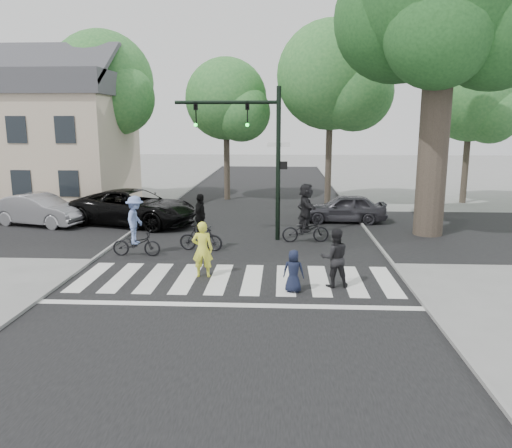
{
  "coord_description": "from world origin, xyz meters",
  "views": [
    {
      "loc": [
        1.37,
        -13.37,
        4.65
      ],
      "look_at": [
        0.5,
        3.0,
        1.3
      ],
      "focal_mm": 35.0,
      "sensor_mm": 36.0,
      "label": 1
    }
  ],
  "objects_px": {
    "traffic_signal": "(257,142)",
    "pedestrian_child": "(293,271)",
    "cyclist_left": "(136,230)",
    "cyclist_mid": "(201,228)",
    "pedestrian_woman": "(202,249)",
    "eucalyptus": "(443,6)",
    "car_grey": "(344,208)",
    "car_suv": "(135,207)",
    "pedestrian_adult": "(335,258)",
    "car_silver": "(39,210)",
    "cyclist_right": "(306,216)"
  },
  "relations": [
    {
      "from": "traffic_signal",
      "to": "pedestrian_woman",
      "type": "height_order",
      "value": "traffic_signal"
    },
    {
      "from": "pedestrian_child",
      "to": "pedestrian_adult",
      "type": "relative_size",
      "value": 0.71
    },
    {
      "from": "cyclist_mid",
      "to": "eucalyptus",
      "type": "bearing_deg",
      "value": 20.17
    },
    {
      "from": "car_grey",
      "to": "pedestrian_woman",
      "type": "bearing_deg",
      "value": -29.97
    },
    {
      "from": "cyclist_right",
      "to": "cyclist_mid",
      "type": "bearing_deg",
      "value": -158.08
    },
    {
      "from": "pedestrian_adult",
      "to": "car_grey",
      "type": "xyz_separation_m",
      "value": [
        1.41,
        9.56,
        -0.19
      ]
    },
    {
      "from": "pedestrian_woman",
      "to": "eucalyptus",
      "type": "bearing_deg",
      "value": -145.55
    },
    {
      "from": "traffic_signal",
      "to": "pedestrian_child",
      "type": "xyz_separation_m",
      "value": [
        1.35,
        -6.26,
        -3.3
      ]
    },
    {
      "from": "car_grey",
      "to": "cyclist_right",
      "type": "bearing_deg",
      "value": -24.56
    },
    {
      "from": "eucalyptus",
      "to": "cyclist_left",
      "type": "xyz_separation_m",
      "value": [
        -11.29,
        -4.18,
        -8.15
      ]
    },
    {
      "from": "cyclist_right",
      "to": "pedestrian_child",
      "type": "bearing_deg",
      "value": -95.76
    },
    {
      "from": "eucalyptus",
      "to": "car_suv",
      "type": "xyz_separation_m",
      "value": [
        -12.92,
        1.22,
        -8.26
      ]
    },
    {
      "from": "traffic_signal",
      "to": "pedestrian_adult",
      "type": "distance_m",
      "value": 6.96
    },
    {
      "from": "car_silver",
      "to": "car_grey",
      "type": "distance_m",
      "value": 14.11
    },
    {
      "from": "pedestrian_woman",
      "to": "cyclist_mid",
      "type": "height_order",
      "value": "cyclist_mid"
    },
    {
      "from": "pedestrian_adult",
      "to": "car_silver",
      "type": "bearing_deg",
      "value": -39.37
    },
    {
      "from": "traffic_signal",
      "to": "car_suv",
      "type": "xyz_separation_m",
      "value": [
        -5.74,
        2.69,
        -3.08
      ]
    },
    {
      "from": "cyclist_left",
      "to": "car_silver",
      "type": "relative_size",
      "value": 0.49
    },
    {
      "from": "traffic_signal",
      "to": "pedestrian_woman",
      "type": "bearing_deg",
      "value": -105.48
    },
    {
      "from": "car_silver",
      "to": "car_suv",
      "type": "bearing_deg",
      "value": -69.96
    },
    {
      "from": "cyclist_left",
      "to": "car_silver",
      "type": "height_order",
      "value": "cyclist_left"
    },
    {
      "from": "pedestrian_child",
      "to": "cyclist_left",
      "type": "bearing_deg",
      "value": -25.6
    },
    {
      "from": "cyclist_right",
      "to": "car_suv",
      "type": "xyz_separation_m",
      "value": [
        -7.69,
        3.0,
        -0.22
      ]
    },
    {
      "from": "eucalyptus",
      "to": "cyclist_mid",
      "type": "distance_m",
      "value": 12.73
    },
    {
      "from": "cyclist_mid",
      "to": "cyclist_right",
      "type": "bearing_deg",
      "value": 21.92
    },
    {
      "from": "pedestrian_adult",
      "to": "cyclist_left",
      "type": "relative_size",
      "value": 0.8
    },
    {
      "from": "cyclist_left",
      "to": "cyclist_mid",
      "type": "bearing_deg",
      "value": 21.01
    },
    {
      "from": "cyclist_left",
      "to": "car_suv",
      "type": "xyz_separation_m",
      "value": [
        -1.63,
        5.4,
        -0.11
      ]
    },
    {
      "from": "eucalyptus",
      "to": "pedestrian_child",
      "type": "relative_size",
      "value": 10.76
    },
    {
      "from": "cyclist_mid",
      "to": "cyclist_right",
      "type": "relative_size",
      "value": 0.91
    },
    {
      "from": "cyclist_mid",
      "to": "pedestrian_child",
      "type": "bearing_deg",
      "value": -52.92
    },
    {
      "from": "pedestrian_adult",
      "to": "car_silver",
      "type": "xyz_separation_m",
      "value": [
        -12.61,
        8.07,
        -0.13
      ]
    },
    {
      "from": "car_grey",
      "to": "car_silver",
      "type": "bearing_deg",
      "value": -82.81
    },
    {
      "from": "pedestrian_adult",
      "to": "cyclist_right",
      "type": "relative_size",
      "value": 0.73
    },
    {
      "from": "traffic_signal",
      "to": "cyclist_mid",
      "type": "height_order",
      "value": "traffic_signal"
    },
    {
      "from": "eucalyptus",
      "to": "car_suv",
      "type": "height_order",
      "value": "eucalyptus"
    },
    {
      "from": "cyclist_left",
      "to": "car_suv",
      "type": "bearing_deg",
      "value": 106.81
    },
    {
      "from": "pedestrian_woman",
      "to": "pedestrian_adult",
      "type": "relative_size",
      "value": 1.01
    },
    {
      "from": "pedestrian_child",
      "to": "cyclist_mid",
      "type": "bearing_deg",
      "value": -45.53
    },
    {
      "from": "cyclist_left",
      "to": "car_suv",
      "type": "relative_size",
      "value": 0.37
    },
    {
      "from": "pedestrian_child",
      "to": "car_suv",
      "type": "height_order",
      "value": "car_suv"
    },
    {
      "from": "eucalyptus",
      "to": "cyclist_right",
      "type": "bearing_deg",
      "value": -161.16
    },
    {
      "from": "cyclist_left",
      "to": "cyclist_mid",
      "type": "xyz_separation_m",
      "value": [
        2.16,
        0.83,
        -0.06
      ]
    },
    {
      "from": "pedestrian_woman",
      "to": "car_grey",
      "type": "relative_size",
      "value": 0.44
    },
    {
      "from": "cyclist_right",
      "to": "car_silver",
      "type": "bearing_deg",
      "value": 167.53
    },
    {
      "from": "traffic_signal",
      "to": "car_silver",
      "type": "distance_m",
      "value": 10.83
    },
    {
      "from": "car_suv",
      "to": "pedestrian_woman",
      "type": "bearing_deg",
      "value": -133.35
    },
    {
      "from": "pedestrian_woman",
      "to": "car_suv",
      "type": "bearing_deg",
      "value": -63.14
    },
    {
      "from": "car_silver",
      "to": "cyclist_mid",
      "type": "bearing_deg",
      "value": -102.0
    },
    {
      "from": "traffic_signal",
      "to": "cyclist_mid",
      "type": "relative_size",
      "value": 2.83
    }
  ]
}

